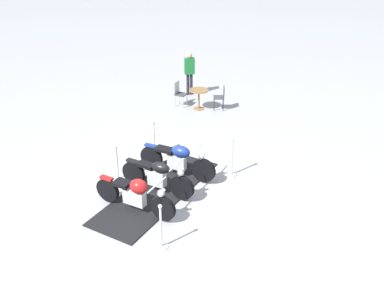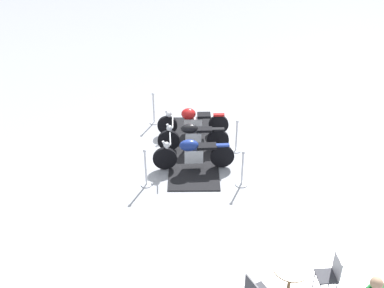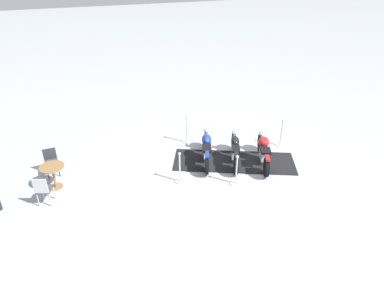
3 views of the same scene
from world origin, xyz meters
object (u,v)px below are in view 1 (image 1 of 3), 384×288
at_px(motorcycle_black, 158,176).
at_px(cafe_chair_near_table, 221,96).
at_px(motorcycle_navy, 178,159).
at_px(cafe_chair_across_table, 179,92).
at_px(motorcycle_maroon, 136,194).
at_px(stanchion_right_rear, 232,162).
at_px(bystander_person, 190,70).
at_px(stanchion_right_front, 161,233).
at_px(cafe_table, 199,95).
at_px(stanchion_left_rear, 154,143).
at_px(stanchion_left_mid, 118,169).

xyz_separation_m(motorcycle_black, cafe_chair_near_table, (5.92, -1.29, 0.02)).
distance_m(motorcycle_navy, cafe_chair_across_table, 5.29).
xyz_separation_m(motorcycle_maroon, stanchion_right_rear, (2.01, -2.23, -0.11)).
relative_size(stanchion_right_rear, cafe_chair_across_table, 1.20).
bearing_deg(motorcycle_maroon, bystander_person, 109.95).
distance_m(motorcycle_maroon, motorcycle_black, 0.97).
height_order(motorcycle_maroon, cafe_chair_near_table, motorcycle_maroon).
bearing_deg(motorcycle_black, stanchion_right_front, -55.43).
distance_m(motorcycle_black, cafe_table, 5.88).
distance_m(cafe_chair_near_table, cafe_chair_across_table, 1.61).
relative_size(motorcycle_maroon, cafe_chair_near_table, 2.42).
height_order(motorcycle_black, cafe_chair_across_table, motorcycle_black).
relative_size(stanchion_left_rear, stanchion_right_front, 0.97).
bearing_deg(stanchion_right_front, cafe_chair_across_table, 5.27).
bearing_deg(motorcycle_maroon, stanchion_left_mid, 142.79).
height_order(stanchion_left_rear, cafe_chair_across_table, stanchion_left_rear).
distance_m(motorcycle_maroon, cafe_chair_near_table, 7.02).
height_order(stanchion_left_rear, bystander_person, bystander_person).
xyz_separation_m(motorcycle_black, stanchion_right_rear, (1.11, -1.85, -0.10)).
height_order(motorcycle_maroon, motorcycle_navy, motorcycle_navy).
xyz_separation_m(motorcycle_black, bystander_person, (7.39, 0.05, 0.54)).
relative_size(motorcycle_black, cafe_chair_near_table, 2.29).
relative_size(stanchion_left_rear, stanchion_left_mid, 1.03).
xyz_separation_m(motorcycle_maroon, stanchion_right_front, (-1.22, -0.83, -0.13)).
relative_size(stanchion_right_front, cafe_table, 1.45).
distance_m(stanchion_left_mid, bystander_person, 7.00).
relative_size(motorcycle_black, stanchion_right_rear, 1.78).
xyz_separation_m(stanchion_left_rear, cafe_chair_across_table, (3.99, -0.21, 0.20)).
bearing_deg(cafe_chair_near_table, motorcycle_maroon, 71.88).
relative_size(motorcycle_maroon, cafe_chair_across_table, 2.25).
height_order(motorcycle_maroon, stanchion_right_front, stanchion_right_front).
distance_m(cafe_table, cafe_chair_near_table, 0.82).
bearing_deg(stanchion_right_front, stanchion_left_rear, 12.84).
bearing_deg(stanchion_left_rear, motorcycle_navy, -144.15).
distance_m(motorcycle_maroon, bystander_person, 8.30).
bearing_deg(stanchion_left_mid, motorcycle_navy, -77.23).
height_order(motorcycle_black, cafe_chair_near_table, motorcycle_black).
relative_size(motorcycle_navy, cafe_chair_across_table, 2.32).
bearing_deg(bystander_person, motorcycle_maroon, -18.69).
bearing_deg(stanchion_left_mid, bystander_person, -9.58).
distance_m(stanchion_left_rear, stanchion_right_front, 4.36).
xyz_separation_m(stanchion_left_rear, bystander_person, (5.25, -0.46, 0.70)).
bearing_deg(stanchion_left_mid, stanchion_right_rear, -79.16).
bearing_deg(cafe_chair_across_table, motorcycle_black, -68.06).
height_order(stanchion_right_front, bystander_person, bystander_person).
xyz_separation_m(stanchion_right_front, stanchion_left_mid, (2.64, 1.67, -0.07)).
height_order(stanchion_right_rear, cafe_chair_across_table, stanchion_right_rear).
distance_m(motorcycle_black, stanchion_right_rear, 2.16).
distance_m(stanchion_right_rear, bystander_person, 6.59).
relative_size(stanchion_left_rear, cafe_chair_across_table, 1.13).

